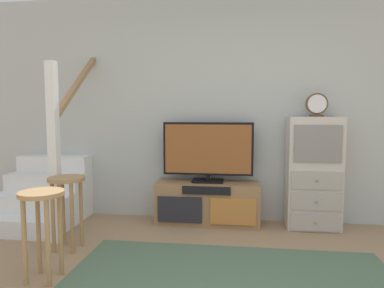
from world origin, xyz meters
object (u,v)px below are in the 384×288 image
television (208,150)px  bar_stool_far (67,196)px  media_console (208,203)px  desk_clock (317,105)px  side_cabinet (313,173)px  bar_stool_near (42,214)px

television → bar_stool_far: (-1.25, -0.96, -0.34)m
media_console → bar_stool_far: size_ratio=1.72×
media_console → desk_clock: 1.66m
media_console → television: (0.00, 0.02, 0.62)m
television → side_cabinet: side_cabinet is taller
media_console → bar_stool_far: (-1.25, -0.94, 0.28)m
bar_stool_near → television: bearing=53.6°
side_cabinet → media_console: bearing=-179.5°
side_cabinet → desk_clock: size_ratio=4.87×
media_console → bar_stool_near: bar_stool_near is taller
bar_stool_near → bar_stool_far: size_ratio=1.01×
television → bar_stool_far: television is taller
desk_clock → side_cabinet: bearing=119.4°
desk_clock → television: bearing=178.6°
bar_stool_near → bar_stool_far: bar_stool_near is taller
side_cabinet → bar_stool_near: 2.81m
media_console → bar_stool_far: bar_stool_far is taller
bar_stool_far → media_console: bearing=36.8°
television → desk_clock: bearing=-1.4°
television → bar_stool_near: bearing=-126.4°
side_cabinet → bar_stool_far: size_ratio=1.80×
side_cabinet → bar_stool_far: side_cabinet is taller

